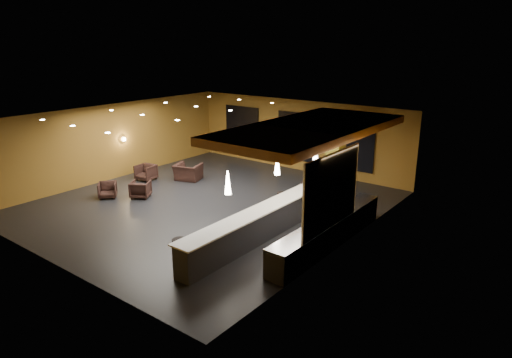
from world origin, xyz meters
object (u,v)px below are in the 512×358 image
Objects in this scene: staff_c at (346,197)px; bar_stool_3 at (260,212)px; prep_counter at (328,233)px; armchair_b at (141,189)px; pendant_1 at (277,165)px; bar_stool_5 at (306,190)px; bar_stool_1 at (214,235)px; column at (335,158)px; bar_stool_2 at (238,224)px; armchair_d at (188,172)px; pendant_0 at (228,183)px; armchair_c at (146,172)px; staff_a at (329,201)px; bar_stool_0 at (180,249)px; bar_stool_4 at (282,199)px; armchair_a at (108,190)px; bar_counter at (268,221)px; staff_b at (339,194)px; pendant_2 at (316,151)px.

staff_c is 3.27m from bar_stool_3.
prep_counter is 8.48m from armchair_b.
pendant_1 reaches higher than bar_stool_5.
bar_stool_5 reaches higher than bar_stool_1.
bar_stool_2 is at bearing -97.57° from column.
staff_c is at bearing -49.84° from column.
bar_stool_3 is at bearing 92.41° from bar_stool_2.
pendant_1 is at bearing -141.81° from staff_c.
pendant_0 is at bearing 125.30° from armchair_d.
armchair_c reaches higher than bar_stool_3.
pendant_0 reaches higher than staff_a.
staff_a reaches higher than bar_stool_2.
bar_stool_5 is (0.03, 6.86, 0.00)m from bar_stool_0.
prep_counter is 3.98× the size of staff_a.
prep_counter is 1.71× the size of column.
pendant_0 is at bearing -90.00° from column.
column reaches higher than pendant_0.
bar_stool_4 is 1.39m from bar_stool_5.
prep_counter is 5.14× the size of armchair_d.
bar_stool_1 is 2.44m from bar_stool_3.
bar_stool_1 is (6.81, -0.92, 0.14)m from armchair_a.
staff_a reaches higher than bar_stool_4.
bar_counter reaches higher than armchair_d.
bar_stool_2 is at bearing -86.35° from bar_stool_4.
armchair_a is at bearing -132.47° from staff_b.
bar_stool_2 reaches higher than bar_stool_3.
staff_a reaches higher than prep_counter.
bar_stool_0 is 1.16× the size of bar_stool_2.
bar_counter is at bearing -90.00° from pendant_2.
staff_a is 2.11× the size of bar_stool_3.
staff_c is (1.30, 2.56, -1.56)m from pendant_1.
bar_counter is at bearing 69.19° from bar_stool_1.
pendant_2 is 8.75m from armchair_a.
staff_a is at bearing -31.34° from pendant_2.
pendant_2 reaches higher than armchair_c.
armchair_d is at bearing 144.09° from pendant_0.
pendant_1 reaches higher than armchair_b.
armchair_d is (-0.22, 2.96, 0.03)m from armchair_b.
pendant_0 is at bearing -60.77° from bar_stool_2.
bar_stool_0 is (-0.71, -3.85, -1.80)m from pendant_1.
armchair_a is 8.19m from bar_stool_5.
pendant_2 is at bearing 90.00° from pendant_1.
pendant_0 is (-2.00, -2.50, 1.92)m from prep_counter.
bar_stool_4 reaches higher than armchair_b.
bar_counter is 10.68× the size of bar_stool_4.
armchair_c is 0.95× the size of bar_stool_5.
bar_stool_0 is at bearing -41.18° from armchair_c.
armchair_a is 6.82m from bar_stool_2.
bar_stool_1 is (-2.02, -4.95, -0.32)m from staff_c.
pendant_2 is at bearing 163.22° from staff_a.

